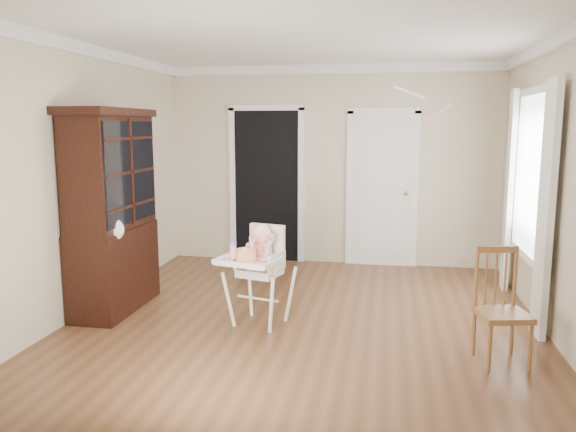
% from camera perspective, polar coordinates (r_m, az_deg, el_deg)
% --- Properties ---
extents(floor, '(5.00, 5.00, 0.00)m').
position_cam_1_polar(floor, '(5.56, 1.57, -10.74)').
color(floor, '#53351C').
rests_on(floor, ground).
extents(ceiling, '(5.00, 5.00, 0.00)m').
position_cam_1_polar(ceiling, '(5.29, 1.71, 17.93)').
color(ceiling, white).
rests_on(ceiling, wall_back).
extents(wall_back, '(4.50, 0.00, 4.50)m').
position_cam_1_polar(wall_back, '(7.73, 4.38, 5.10)').
color(wall_back, beige).
rests_on(wall_back, floor).
extents(wall_left, '(0.00, 5.00, 5.00)m').
position_cam_1_polar(wall_left, '(6.02, -20.12, 3.43)').
color(wall_left, beige).
rests_on(wall_left, floor).
extents(wall_right, '(0.00, 5.00, 5.00)m').
position_cam_1_polar(wall_right, '(5.41, 25.96, 2.48)').
color(wall_right, beige).
rests_on(wall_right, floor).
extents(crown_molding, '(4.50, 5.00, 0.12)m').
position_cam_1_polar(crown_molding, '(5.28, 1.70, 17.29)').
color(crown_molding, white).
rests_on(crown_molding, ceiling).
extents(doorway, '(1.06, 0.05, 2.22)m').
position_cam_1_polar(doorway, '(7.88, -2.19, 3.43)').
color(doorway, black).
rests_on(doorway, wall_back).
extents(closet_door, '(0.96, 0.09, 2.13)m').
position_cam_1_polar(closet_door, '(7.70, 9.53, 2.55)').
color(closet_door, white).
rests_on(closet_door, wall_back).
extents(window_right, '(0.13, 1.84, 2.30)m').
position_cam_1_polar(window_right, '(6.17, 23.28, 2.78)').
color(window_right, white).
rests_on(window_right, wall_right).
extents(high_chair, '(0.71, 0.81, 0.97)m').
position_cam_1_polar(high_chair, '(5.35, -2.91, -4.81)').
color(high_chair, white).
rests_on(high_chair, floor).
extents(baby, '(0.28, 0.26, 0.45)m').
position_cam_1_polar(baby, '(5.34, -2.79, -3.20)').
color(baby, beige).
rests_on(baby, high_chair).
extents(cake, '(0.25, 0.25, 0.11)m').
position_cam_1_polar(cake, '(5.11, -4.30, -3.99)').
color(cake, silver).
rests_on(cake, high_chair).
extents(sippy_cup, '(0.07, 0.07, 0.17)m').
position_cam_1_polar(sippy_cup, '(5.34, -5.62, -3.28)').
color(sippy_cup, '#FE9BC9').
rests_on(sippy_cup, high_chair).
extents(china_cabinet, '(0.54, 1.22, 2.06)m').
position_cam_1_polar(china_cabinet, '(5.99, -17.42, 0.49)').
color(china_cabinet, black).
rests_on(china_cabinet, floor).
extents(dining_chair, '(0.45, 0.45, 0.93)m').
position_cam_1_polar(dining_chair, '(4.86, 20.85, -8.93)').
color(dining_chair, brown).
rests_on(dining_chair, floor).
extents(streamer, '(0.30, 0.42, 0.15)m').
position_cam_1_polar(streamer, '(5.56, 12.24, 12.15)').
color(streamer, '#FF93C2').
rests_on(streamer, ceiling).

